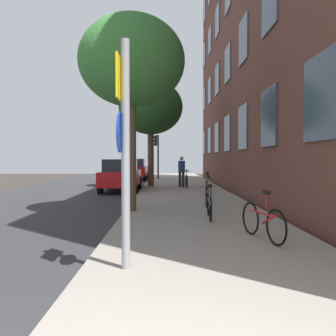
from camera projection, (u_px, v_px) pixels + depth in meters
ground_plane at (110, 193)px, 16.68m from camera, size 41.80×41.80×0.00m
road_asphalt at (67, 193)px, 16.66m from camera, size 7.00×38.00×0.01m
sidewalk at (184, 192)px, 16.71m from camera, size 4.20×38.00×0.12m
building_facade at (241, 29)px, 16.01m from camera, size 0.56×27.00×15.24m
sign_post at (124, 140)px, 4.92m from camera, size 0.16×0.60×3.24m
traffic_light at (157, 148)px, 26.82m from camera, size 0.43×0.24×3.36m
tree_near at (132, 62)px, 10.32m from camera, size 3.15×3.15×5.78m
tree_far at (151, 108)px, 19.57m from camera, size 3.60×3.60×5.96m
bicycle_0 at (263, 221)px, 6.70m from camera, size 0.54×1.58×0.96m
bicycle_1 at (209, 205)px, 9.09m from camera, size 0.42×1.60×0.89m
bicycle_2 at (209, 194)px, 11.49m from camera, size 0.53×1.68×0.99m
bicycle_3 at (207, 188)px, 13.89m from camera, size 0.42×1.70×0.96m
bicycle_4 at (207, 184)px, 16.29m from camera, size 0.42×1.69×0.93m
bicycle_5 at (187, 180)px, 18.69m from camera, size 0.42×1.67×0.95m
pedestrian_0 at (182, 169)px, 18.99m from camera, size 0.53×0.53×1.66m
car_0 at (121, 175)px, 17.77m from camera, size 1.87×4.40×1.62m
car_1 at (135, 169)px, 26.87m from camera, size 1.82×4.14×1.62m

